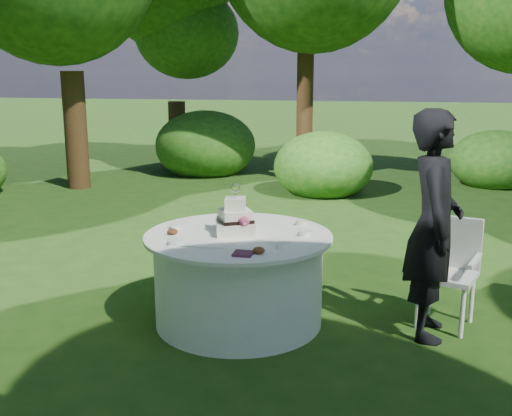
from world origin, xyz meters
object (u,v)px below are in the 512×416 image
(napkins, at_px, (243,254))
(chair, at_px, (450,264))
(cake, at_px, (236,220))
(table, at_px, (239,278))
(guest, at_px, (434,225))

(napkins, relative_size, chair, 0.16)
(cake, bearing_deg, napkins, -70.38)
(napkins, distance_m, table, 0.69)
(guest, distance_m, chair, 0.51)
(napkins, height_order, table, napkins)
(cake, relative_size, chair, 0.47)
(napkins, xyz_separation_m, table, (-0.17, 0.54, -0.39))
(napkins, distance_m, guest, 1.53)
(cake, bearing_deg, table, -31.16)
(guest, distance_m, table, 1.64)
(napkins, height_order, cake, cake)
(cake, bearing_deg, chair, 11.32)
(napkins, relative_size, guest, 0.08)
(cake, height_order, chair, cake)
(napkins, bearing_deg, cake, 109.62)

